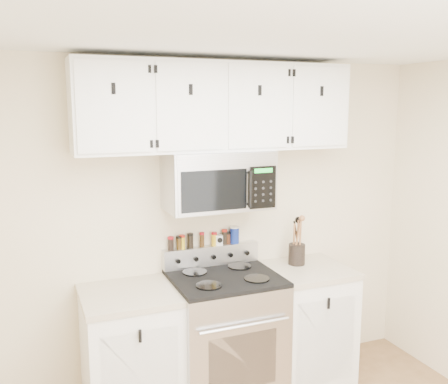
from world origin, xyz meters
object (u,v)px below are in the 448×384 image
range (225,336)px  salt_canister (235,235)px  utensil_crock (297,253)px  microwave (218,180)px

range → salt_canister: bearing=55.3°
utensil_crock → salt_canister: bearing=160.9°
microwave → range: bearing=-90.2°
microwave → salt_canister: (0.19, 0.16, -0.46)m
range → utensil_crock: utensil_crock is taller
utensil_crock → salt_canister: utensil_crock is taller
range → microwave: 1.15m
range → microwave: microwave is taller
range → microwave: bearing=89.8°
utensil_crock → microwave: bearing=179.5°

